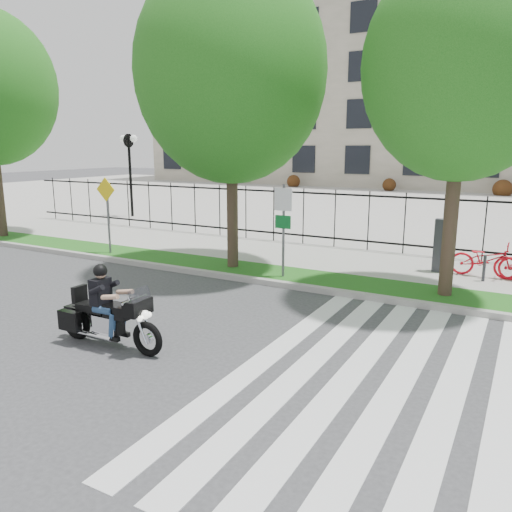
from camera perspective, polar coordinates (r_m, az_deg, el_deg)
The scene contains 14 objects.
ground at distance 10.07m, azimuth -9.83°, elevation -8.78°, with size 120.00×120.00×0.00m, color #37373A.
curb at distance 13.32m, azimuth 1.24°, elevation -2.99°, with size 60.00×0.20×0.15m, color #9C9992.
grass_verge at distance 14.05m, azimuth 2.86°, elevation -2.19°, with size 60.00×1.50×0.15m, color #185114.
sidewalk at distance 16.27m, azimuth 6.75°, elevation -0.23°, with size 60.00×3.50×0.15m, color #9D9B93.
plaza at distance 33.01m, azimuth 18.49°, elevation 5.57°, with size 80.00×34.00×0.10m, color #9D9B93.
crosswalk_stripes at distance 8.19m, azimuth 18.52°, elevation -14.38°, with size 5.70×8.00×0.01m, color silver, non-canonical shape.
iron_fence at distance 17.69m, azimuth 9.00°, elevation 4.25°, with size 30.00×0.06×2.00m, color black, non-canonical shape.
office_building at distance 52.91m, azimuth 23.56°, elevation 18.32°, with size 60.00×21.90×20.15m.
lamp_post_left at distance 26.35m, azimuth -14.28°, elevation 11.14°, with size 1.06×0.70×4.25m.
street_tree_1 at distance 14.50m, azimuth -2.88°, elevation 20.23°, with size 5.27×5.27×8.48m.
street_tree_2 at distance 12.44m, azimuth 22.66°, elevation 19.47°, with size 4.40×4.40×7.73m.
sign_pole_regulatory at distance 13.29m, azimuth 3.14°, elevation 4.30°, with size 0.50×0.09×2.50m.
sign_pole_warning at distance 17.06m, azimuth -16.66°, elevation 5.60°, with size 0.78×0.09×2.49m.
motorcycle_rider at distance 9.53m, azimuth -16.50°, elevation -6.41°, with size 2.41×0.70×1.86m.
Camera 1 is at (5.97, -7.27, 3.61)m, focal length 35.00 mm.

